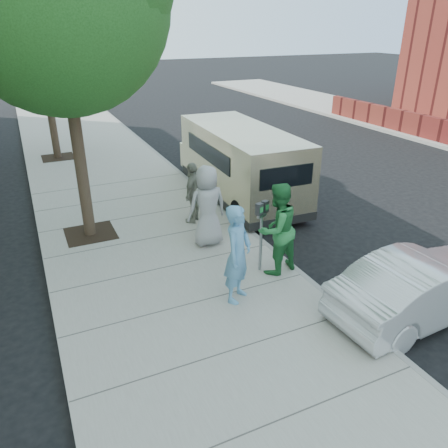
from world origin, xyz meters
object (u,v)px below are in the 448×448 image
at_px(tree_far, 38,26).
at_px(sedan, 424,286).
at_px(van, 239,162).
at_px(person_officer, 238,254).
at_px(person_gray_shirt, 207,206).
at_px(person_striped_polo, 193,192).
at_px(parking_meter, 262,222).
at_px(person_green_shirt, 277,229).

bearing_deg(tree_far, sedan, -69.67).
bearing_deg(van, person_officer, -114.93).
xyz_separation_m(person_gray_shirt, person_striped_polo, (0.18, 1.37, -0.15)).
distance_m(van, person_gray_shirt, 3.55).
bearing_deg(person_officer, parking_meter, -0.57).
distance_m(tree_far, person_striped_polo, 9.26).
bearing_deg(person_gray_shirt, person_striped_polo, -99.26).
relative_size(parking_meter, person_striped_polo, 0.96).
xyz_separation_m(parking_meter, van, (1.70, 4.38, -0.13)).
xyz_separation_m(sedan, person_green_shirt, (-1.74, 2.30, 0.51)).
relative_size(tree_far, sedan, 1.72).
xyz_separation_m(parking_meter, person_gray_shirt, (-0.52, 1.62, -0.17)).
bearing_deg(person_green_shirt, van, -120.48).
height_order(tree_far, parking_meter, tree_far).
xyz_separation_m(parking_meter, person_striped_polo, (-0.34, 2.99, -0.32)).
distance_m(parking_meter, person_striped_polo, 3.03).
relative_size(sedan, person_green_shirt, 1.92).
xyz_separation_m(van, sedan, (0.31, -6.85, -0.53)).
relative_size(sedan, person_striped_polo, 2.33).
bearing_deg(person_officer, van, 23.16).
distance_m(van, person_green_shirt, 4.76).
bearing_deg(person_striped_polo, person_officer, 32.15).
height_order(parking_meter, person_gray_shirt, person_gray_shirt).
bearing_deg(person_officer, person_green_shirt, -13.86).
distance_m(tree_far, parking_meter, 11.91).
xyz_separation_m(person_officer, person_striped_polo, (0.57, 3.74, -0.15)).
bearing_deg(person_green_shirt, parking_meter, -44.62).
height_order(van, person_officer, van).
height_order(sedan, person_green_shirt, person_green_shirt).
relative_size(tree_far, person_striped_polo, 4.01).
height_order(parking_meter, sedan, parking_meter).
bearing_deg(person_officer, person_striped_polo, 41.48).
height_order(person_green_shirt, person_gray_shirt, person_green_shirt).
bearing_deg(person_striped_polo, person_green_shirt, 51.96).
distance_m(person_officer, person_striped_polo, 3.79).
height_order(tree_far, person_green_shirt, tree_far).
distance_m(sedan, person_striped_polo, 5.96).
xyz_separation_m(sedan, person_gray_shirt, (-2.54, 4.09, 0.49)).
distance_m(person_green_shirt, person_gray_shirt, 1.96).
height_order(sedan, person_striped_polo, person_striped_polo).
distance_m(van, person_officer, 5.76).
height_order(tree_far, person_gray_shirt, tree_far).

